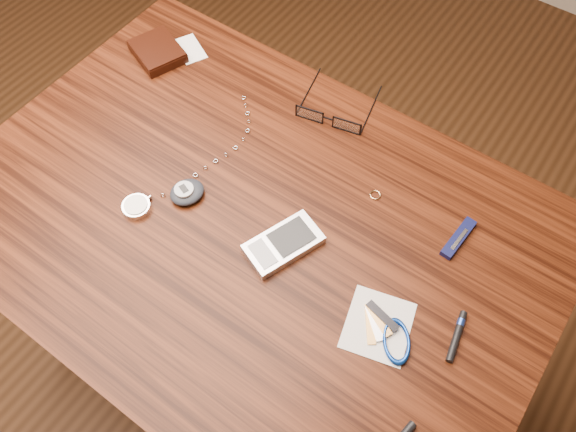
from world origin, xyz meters
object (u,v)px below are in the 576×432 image
Objects in this scene: eyeglasses at (329,117)px; pedometer at (187,192)px; desk at (253,247)px; wallet_and_card at (158,51)px; notepad_keys at (387,333)px; pocket_knife at (458,238)px; pocket_watch at (142,203)px; pda_phone at (284,244)px.

eyeglasses reaches higher than pedometer.
wallet_and_card reaches higher than desk.
eyeglasses is 0.42m from notepad_keys.
pocket_watch is at bearing -152.18° from pocket_knife.
pda_phone is at bearing -24.76° from wallet_and_card.
notepad_keys is at bearing -19.97° from wallet_and_card.
wallet_and_card is at bearing 160.03° from notepad_keys.
pedometer is (-0.11, -0.28, -0.00)m from eyeglasses.
pedometer is 0.40m from notepad_keys.
notepad_keys reaches higher than desk.
wallet_and_card is 0.36m from pocket_watch.
pocket_knife is at bearing -3.23° from wallet_and_card.
wallet_and_card is 1.11× the size of notepad_keys.
eyeglasses is at bearing 107.53° from pda_phone.
wallet_and_card is 0.71m from notepad_keys.
pda_phone reaches higher than pocket_knife.
desk is 0.16m from pedometer.
wallet_and_card is 0.45× the size of pocket_watch.
pocket_knife reaches higher than desk.
pocket_knife is (0.47, 0.25, -0.00)m from pocket_watch.
pedometer is (0.05, 0.06, 0.00)m from pocket_watch.
pedometer is (-0.11, -0.02, 0.11)m from desk.
pedometer is at bearing -40.08° from wallet_and_card.
pedometer is at bearing -155.74° from pocket_knife.
pocket_watch is (-0.16, -0.34, -0.01)m from eyeglasses.
desk is 7.30× the size of pda_phone.
desk is at bearing -88.77° from eyeglasses.
pocket_knife is at bearing 37.70° from pda_phone.
eyeglasses is 1.17× the size of notepad_keys.
desk is 3.02× the size of pocket_watch.
pda_phone is 0.19m from pedometer.
wallet_and_card is 0.51m from pda_phone.
pda_phone is at bearing -142.30° from pocket_knife.
eyeglasses is 0.28m from pda_phone.
eyeglasses is at bearing 64.70° from pocket_watch.
pda_phone is 0.21m from notepad_keys.
eyeglasses reaches higher than pocket_knife.
pedometer is 0.86× the size of pocket_knife.
pda_phone is at bearing 4.16° from pedometer.
pedometer is at bearing 49.42° from pocket_watch.
wallet_and_card is at bearing 155.24° from pda_phone.
pocket_watch is 0.08m from pedometer.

